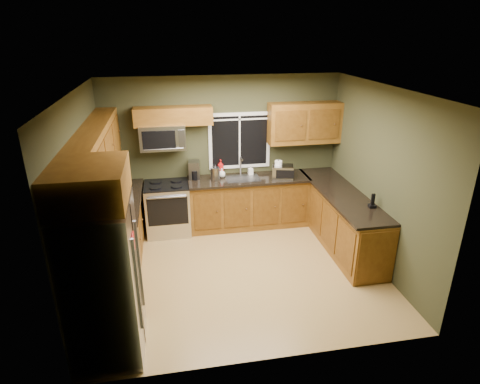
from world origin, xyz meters
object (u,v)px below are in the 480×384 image
object	(u,v)px
kettle	(215,173)
cordless_phone	(372,203)
paper_towel_roll	(278,169)
toaster_oven	(283,172)
soap_bottle_c	(222,173)
coffee_maker	(194,170)
microwave	(163,137)
soap_bottle_b	(251,170)
soap_bottle_a	(221,168)
refrigerator	(104,282)
range	(168,208)

from	to	relation	value
kettle	cordless_phone	xyz separation A→B (m)	(2.17, -1.56, -0.07)
paper_towel_roll	toaster_oven	bearing A→B (deg)	-41.99
paper_towel_roll	soap_bottle_c	bearing A→B (deg)	170.29
coffee_maker	soap_bottle_c	bearing A→B (deg)	-3.41
microwave	cordless_phone	world-z (taller)	microwave
soap_bottle_b	coffee_maker	bearing A→B (deg)	-179.86
paper_towel_roll	soap_bottle_a	xyz separation A→B (m)	(-1.01, 0.26, -0.00)
refrigerator	cordless_phone	xyz separation A→B (m)	(3.72, 1.21, 0.11)
refrigerator	kettle	distance (m)	3.18
range	kettle	distance (m)	1.05
coffee_maker	kettle	bearing A→B (deg)	-25.11
coffee_maker	paper_towel_roll	distance (m)	1.50
microwave	soap_bottle_b	world-z (taller)	microwave
toaster_oven	kettle	xyz separation A→B (m)	(-1.20, 0.09, 0.02)
toaster_oven	soap_bottle_b	world-z (taller)	toaster_oven
toaster_oven	cordless_phone	xyz separation A→B (m)	(0.97, -1.47, -0.05)
coffee_maker	soap_bottle_a	distance (m)	0.49
refrigerator	soap_bottle_c	world-z (taller)	refrigerator
refrigerator	coffee_maker	bearing A→B (deg)	67.89
paper_towel_roll	cordless_phone	bearing A→B (deg)	-55.87
refrigerator	toaster_oven	world-z (taller)	refrigerator
microwave	coffee_maker	xyz separation A→B (m)	(0.50, 0.03, -0.64)
coffee_maker	soap_bottle_b	xyz separation A→B (m)	(1.03, 0.00, -0.06)
toaster_oven	coffee_maker	distance (m)	1.58
microwave	cordless_phone	distance (m)	3.55
cordless_phone	soap_bottle_a	bearing A→B (deg)	138.73
kettle	soap_bottle_a	size ratio (longest dim) A/B	0.97
refrigerator	soap_bottle_c	xyz separation A→B (m)	(1.68, 2.91, 0.12)
microwave	range	bearing A→B (deg)	-89.98
refrigerator	soap_bottle_b	xyz separation A→B (m)	(2.22, 2.94, 0.13)
soap_bottle_a	kettle	bearing A→B (deg)	-118.83
refrigerator	soap_bottle_b	bearing A→B (deg)	52.96
paper_towel_roll	soap_bottle_b	xyz separation A→B (m)	(-0.46, 0.20, -0.06)
toaster_oven	paper_towel_roll	bearing A→B (deg)	138.01
microwave	paper_towel_roll	distance (m)	2.10
kettle	soap_bottle_b	bearing A→B (deg)	14.22
range	soap_bottle_b	distance (m)	1.64
paper_towel_roll	refrigerator	bearing A→B (deg)	-134.40
soap_bottle_a	soap_bottle_b	bearing A→B (deg)	-6.23
cordless_phone	microwave	bearing A→B (deg)	150.72
soap_bottle_b	cordless_phone	xyz separation A→B (m)	(1.50, -1.73, -0.02)
soap_bottle_b	cordless_phone	size ratio (longest dim) A/B	0.82
microwave	toaster_oven	size ratio (longest dim) A/B	1.79
soap_bottle_a	soap_bottle_c	size ratio (longest dim) A/B	1.85
toaster_oven	kettle	world-z (taller)	kettle
range	toaster_oven	distance (m)	2.14
refrigerator	kettle	bearing A→B (deg)	60.78
refrigerator	paper_towel_roll	distance (m)	3.84
paper_towel_roll	soap_bottle_b	bearing A→B (deg)	156.36
kettle	range	bearing A→B (deg)	-179.90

